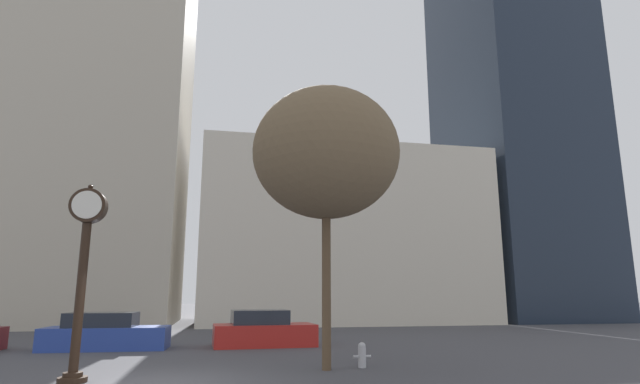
# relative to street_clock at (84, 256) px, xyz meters

# --- Properties ---
(building_tall_tower) EXTENTS (15.36, 12.00, 29.39)m
(building_tall_tower) POSITION_rel_street_clock_xyz_m (-7.26, 23.27, 11.89)
(building_tall_tower) COLOR #BCB29E
(building_tall_tower) RESTS_ON ground_plane
(building_storefront_row) EXTENTS (19.57, 12.00, 11.80)m
(building_storefront_row) POSITION_rel_street_clock_xyz_m (11.71, 23.27, 3.09)
(building_storefront_row) COLOR beige
(building_storefront_row) RESTS_ON ground_plane
(building_glass_modern) EXTENTS (9.29, 12.00, 33.75)m
(building_glass_modern) POSITION_rel_street_clock_xyz_m (26.86, 23.27, 14.06)
(building_glass_modern) COLOR #1E2838
(building_glass_modern) RESTS_ON ground_plane
(street_clock) EXTENTS (0.82, 0.63, 4.54)m
(street_clock) POSITION_rel_street_clock_xyz_m (0.00, 0.00, 0.00)
(street_clock) COLOR black
(street_clock) RESTS_ON ground_plane
(car_blue) EXTENTS (4.32, 1.92, 1.29)m
(car_blue) POSITION_rel_street_clock_xyz_m (-0.75, 7.08, -2.27)
(car_blue) COLOR #28429E
(car_blue) RESTS_ON ground_plane
(car_red) EXTENTS (3.88, 2.04, 1.35)m
(car_red) POSITION_rel_street_clock_xyz_m (4.89, 7.11, -2.24)
(car_red) COLOR red
(car_red) RESTS_ON ground_plane
(fire_hydrant_near) EXTENTS (0.49, 0.21, 0.66)m
(fire_hydrant_near) POSITION_rel_street_clock_xyz_m (7.01, 0.93, -2.48)
(fire_hydrant_near) COLOR #B7B7BC
(fire_hydrant_near) RESTS_ON ground_plane
(bare_tree) EXTENTS (4.15, 4.15, 7.72)m
(bare_tree) POSITION_rel_street_clock_xyz_m (5.97, 0.67, 3.03)
(bare_tree) COLOR brown
(bare_tree) RESTS_ON ground_plane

